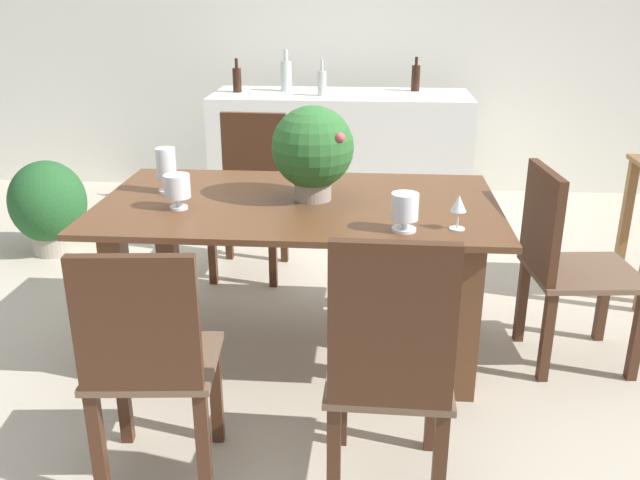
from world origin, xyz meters
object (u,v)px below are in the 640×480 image
dining_table (299,232)px  wine_bottle_clear (322,83)px  chair_foot_end (563,258)px  wine_bottle_green (286,75)px  crystal_vase_right (166,166)px  potted_plant_floor (48,205)px  crystal_vase_center_near (405,209)px  wine_glass (459,205)px  flower_centerpiece (313,149)px  chair_near_right (390,364)px  crystal_vase_left (177,187)px  kitchen_counter (340,155)px  chair_far_left (251,186)px  wine_bottle_amber (416,77)px  wine_bottle_tall (237,79)px  chair_near_left (148,358)px

dining_table → wine_bottle_clear: wine_bottle_clear is taller
chair_foot_end → wine_bottle_green: size_ratio=3.06×
crystal_vase_right → potted_plant_floor: size_ratio=0.34×
crystal_vase_center_near → potted_plant_floor: 2.75m
wine_glass → wine_bottle_clear: (-0.72, 2.35, 0.16)m
flower_centerpiece → wine_bottle_clear: flower_centerpiece is taller
chair_near_right → crystal_vase_left: chair_near_right is taller
chair_foot_end → crystal_vase_left: bearing=89.1°
chair_near_right → kitchen_counter: size_ratio=0.52×
chair_near_right → crystal_vase_left: 1.31m
dining_table → wine_glass: bearing=-25.7°
chair_near_right → chair_far_left: bearing=-67.5°
crystal_vase_center_near → chair_foot_end: bearing=25.4°
chair_foot_end → wine_bottle_amber: 2.45m
chair_foot_end → crystal_vase_left: (-1.72, -0.14, 0.34)m
crystal_vase_center_near → wine_bottle_green: (-0.79, 2.60, 0.19)m
chair_far_left → wine_bottle_clear: wine_bottle_clear is taller
chair_far_left → wine_bottle_tall: bearing=106.6°
chair_near_left → wine_glass: 1.32m
chair_foot_end → crystal_vase_right: crystal_vase_right is taller
crystal_vase_center_near → crystal_vase_right: crystal_vase_right is taller
chair_far_left → kitchen_counter: bearing=68.8°
chair_near_left → crystal_vase_right: 1.19m
dining_table → crystal_vase_right: (-0.63, 0.09, 0.28)m
dining_table → potted_plant_floor: 2.13m
chair_far_left → crystal_vase_center_near: bearing=-55.6°
wine_glass → potted_plant_floor: size_ratio=0.23×
crystal_vase_center_near → kitchen_counter: 2.56m
chair_near_left → chair_foot_end: 1.89m
wine_bottle_tall → wine_bottle_amber: bearing=6.8°
flower_centerpiece → wine_bottle_tall: flower_centerpiece is taller
wine_bottle_green → wine_bottle_tall: bearing=-166.9°
flower_centerpiece → chair_near_right: bearing=-72.3°
dining_table → wine_bottle_tall: size_ratio=7.32×
crystal_vase_center_near → crystal_vase_left: bearing=167.9°
chair_near_left → crystal_vase_center_near: (0.86, 0.65, 0.34)m
flower_centerpiece → wine_bottle_amber: bearing=75.8°
dining_table → chair_foot_end: 1.21m
dining_table → chair_near_left: (-0.40, -1.01, -0.09)m
chair_foot_end → flower_centerpiece: size_ratio=2.19×
chair_far_left → crystal_vase_right: 1.02m
crystal_vase_left → wine_bottle_amber: wine_bottle_amber is taller
crystal_vase_center_near → kitchen_counter: bearing=98.5°
crystal_vase_center_near → wine_bottle_amber: bearing=86.2°
chair_far_left → crystal_vase_right: bearing=-101.4°
crystal_vase_right → wine_bottle_clear: bearing=73.2°
crystal_vase_center_near → wine_bottle_amber: wine_bottle_amber is taller
flower_centerpiece → wine_bottle_amber: 2.35m
wine_glass → wine_bottle_amber: wine_bottle_amber is taller
chair_near_left → crystal_vase_left: chair_near_left is taller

